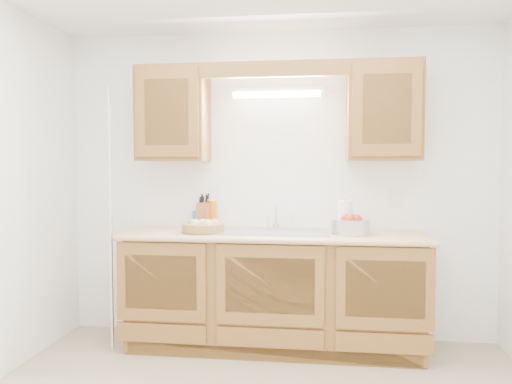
# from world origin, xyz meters

# --- Properties ---
(room) EXTENTS (3.52, 3.50, 2.50)m
(room) POSITION_xyz_m (0.00, 0.00, 1.25)
(room) COLOR tan
(room) RESTS_ON ground
(base_cabinets) EXTENTS (2.20, 0.60, 0.86)m
(base_cabinets) POSITION_xyz_m (0.00, 1.20, 0.44)
(base_cabinets) COLOR brown
(base_cabinets) RESTS_ON ground
(countertop) EXTENTS (2.30, 0.63, 0.04)m
(countertop) POSITION_xyz_m (0.00, 1.19, 0.88)
(countertop) COLOR #E4B378
(countertop) RESTS_ON base_cabinets
(upper_cabinet_left) EXTENTS (0.55, 0.33, 0.75)m
(upper_cabinet_left) POSITION_xyz_m (-0.83, 1.33, 1.83)
(upper_cabinet_left) COLOR brown
(upper_cabinet_left) RESTS_ON room
(upper_cabinet_right) EXTENTS (0.55, 0.33, 0.75)m
(upper_cabinet_right) POSITION_xyz_m (0.83, 1.33, 1.83)
(upper_cabinet_right) COLOR brown
(upper_cabinet_right) RESTS_ON room
(valance) EXTENTS (2.20, 0.05, 0.12)m
(valance) POSITION_xyz_m (0.00, 1.19, 2.14)
(valance) COLOR brown
(valance) RESTS_ON room
(fluorescent_fixture) EXTENTS (0.76, 0.08, 0.08)m
(fluorescent_fixture) POSITION_xyz_m (0.00, 1.42, 2.00)
(fluorescent_fixture) COLOR white
(fluorescent_fixture) RESTS_ON room
(sink) EXTENTS (0.84, 0.46, 0.36)m
(sink) POSITION_xyz_m (0.00, 1.21, 0.83)
(sink) COLOR #9E9EA3
(sink) RESTS_ON countertop
(wire_shelf_pole) EXTENTS (0.03, 0.03, 2.00)m
(wire_shelf_pole) POSITION_xyz_m (-1.20, 0.94, 1.00)
(wire_shelf_pole) COLOR silver
(wire_shelf_pole) RESTS_ON ground
(outlet_plate) EXTENTS (0.08, 0.01, 0.12)m
(outlet_plate) POSITION_xyz_m (0.95, 1.49, 1.15)
(outlet_plate) COLOR white
(outlet_plate) RESTS_ON room
(fruit_basket) EXTENTS (0.42, 0.42, 0.10)m
(fruit_basket) POSITION_xyz_m (-0.54, 1.13, 0.94)
(fruit_basket) COLOR #AC7F45
(fruit_basket) RESTS_ON countertop
(knife_block) EXTENTS (0.12, 0.17, 0.29)m
(knife_block) POSITION_xyz_m (-0.60, 1.40, 1.01)
(knife_block) COLOR brown
(knife_block) RESTS_ON countertop
(orange_canister) EXTENTS (0.10, 0.10, 0.23)m
(orange_canister) POSITION_xyz_m (-0.54, 1.44, 1.02)
(orange_canister) COLOR #D6610B
(orange_canister) RESTS_ON countertop
(soap_bottle) EXTENTS (0.12, 0.12, 0.20)m
(soap_bottle) POSITION_xyz_m (-0.64, 1.43, 1.00)
(soap_bottle) COLOR blue
(soap_bottle) RESTS_ON countertop
(sponge) EXTENTS (0.12, 0.08, 0.02)m
(sponge) POSITION_xyz_m (-0.54, 1.44, 0.91)
(sponge) COLOR #CC333F
(sponge) RESTS_ON countertop
(paper_towel) EXTENTS (0.14, 0.14, 0.29)m
(paper_towel) POSITION_xyz_m (0.54, 1.27, 1.02)
(paper_towel) COLOR silver
(paper_towel) RESTS_ON countertop
(apple_bowl) EXTENTS (0.36, 0.36, 0.15)m
(apple_bowl) POSITION_xyz_m (0.58, 1.16, 0.97)
(apple_bowl) COLOR silver
(apple_bowl) RESTS_ON countertop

